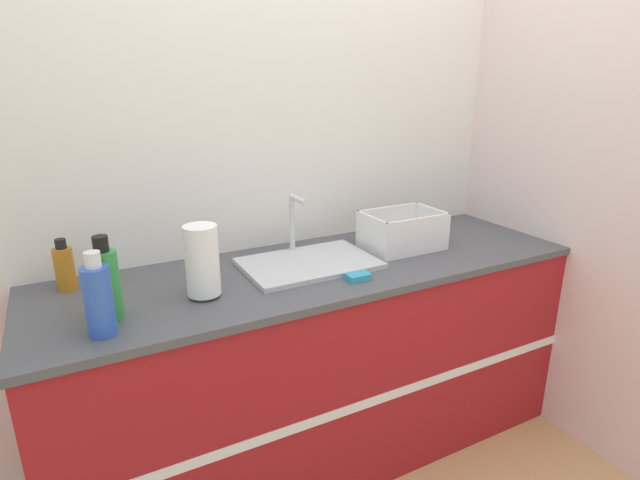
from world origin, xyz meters
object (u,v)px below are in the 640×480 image
paper_towel_roll (202,261)px  bottle_green (106,283)px  bottle_amber (64,267)px  bottle_blue (98,299)px  dish_rack (402,234)px  sink (308,261)px

paper_towel_roll → bottle_green: (-0.31, -0.03, -0.01)m
bottle_amber → bottle_blue: 0.43m
bottle_amber → bottle_green: size_ratio=0.69×
bottle_green → dish_rack: bearing=6.0°
dish_rack → paper_towel_roll: bearing=-173.7°
bottle_amber → bottle_blue: (0.08, -0.42, 0.03)m
dish_rack → bottle_amber: size_ratio=1.78×
bottle_blue → bottle_green: 0.11m
dish_rack → bottle_amber: 1.37m
bottle_blue → bottle_green: bottle_green is taller
dish_rack → bottle_green: (-1.24, -0.13, 0.06)m
paper_towel_roll → dish_rack: 0.94m
bottle_blue → bottle_green: (0.03, 0.10, 0.01)m
sink → dish_rack: sink is taller
sink → dish_rack: 0.47m
bottle_amber → sink: bearing=-12.1°
sink → bottle_blue: (-0.80, -0.23, 0.10)m
paper_towel_roll → dish_rack: (0.93, 0.10, -0.07)m
dish_rack → bottle_amber: bottle_amber is taller
bottle_green → bottle_blue: bearing=-107.2°
dish_rack → bottle_blue: (-1.27, -0.23, 0.05)m
sink → bottle_green: size_ratio=1.94×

